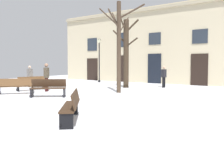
% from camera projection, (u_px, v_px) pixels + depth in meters
% --- Properties ---
extents(ground_plane, '(33.94, 33.94, 0.00)m').
position_uv_depth(ground_plane, '(93.00, 98.00, 10.68)').
color(ground_plane, white).
extents(building_facade, '(21.21, 0.60, 6.83)m').
position_uv_depth(building_facade, '(158.00, 44.00, 18.63)').
color(building_facade, beige).
rests_on(building_facade, ground).
extents(tree_near_facade, '(2.42, 1.59, 5.40)m').
position_uv_depth(tree_near_facade, '(126.00, 52.00, 15.20)').
color(tree_near_facade, '#382B1E').
rests_on(tree_near_facade, ground).
extents(tree_foreground, '(2.20, 2.13, 5.39)m').
position_uv_depth(tree_foreground, '(119.00, 44.00, 12.48)').
color(tree_foreground, '#423326').
rests_on(tree_foreground, ground).
extents(streetlamp, '(0.30, 0.30, 4.11)m').
position_uv_depth(streetlamp, '(99.00, 56.00, 19.70)').
color(streetlamp, black).
rests_on(streetlamp, ground).
extents(bench_by_litter_bin, '(1.39, 1.65, 0.90)m').
position_uv_depth(bench_by_litter_bin, '(72.00, 106.00, 6.33)').
color(bench_by_litter_bin, '#3D2819').
rests_on(bench_by_litter_bin, ground).
extents(bench_back_to_back_right, '(1.02, 1.87, 0.91)m').
position_uv_depth(bench_back_to_back_right, '(32.00, 83.00, 13.69)').
color(bench_back_to_back_right, brown).
rests_on(bench_back_to_back_right, ground).
extents(bench_near_center_tree, '(1.73, 1.39, 0.93)m').
position_uv_depth(bench_near_center_tree, '(48.00, 88.00, 10.93)').
color(bench_near_center_tree, '#3D2819').
rests_on(bench_near_center_tree, ground).
extents(bench_back_to_back_left, '(1.61, 1.68, 0.90)m').
position_uv_depth(bench_back_to_back_left, '(16.00, 86.00, 11.97)').
color(bench_back_to_back_left, brown).
rests_on(bench_back_to_back_left, ground).
extents(person_by_shop_door, '(0.30, 0.42, 1.57)m').
position_uv_depth(person_by_shop_door, '(164.00, 76.00, 15.31)').
color(person_by_shop_door, black).
rests_on(person_by_shop_door, ground).
extents(person_near_bench, '(0.37, 0.44, 1.76)m').
position_uv_depth(person_near_bench, '(47.00, 76.00, 13.19)').
color(person_near_bench, '#350F0F').
rests_on(person_near_bench, ground).
extents(person_crossing_plaza, '(0.24, 0.39, 1.60)m').
position_uv_depth(person_crossing_plaza, '(30.00, 75.00, 15.60)').
color(person_crossing_plaza, '#2D271E').
rests_on(person_crossing_plaza, ground).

